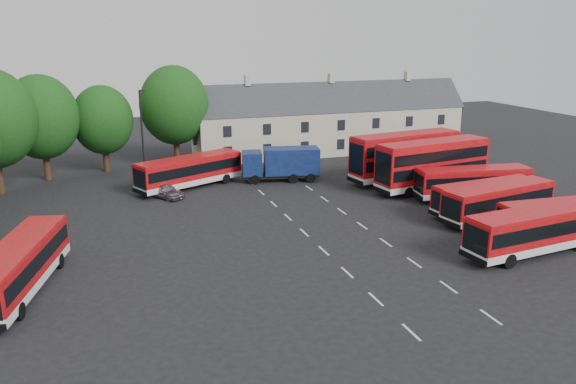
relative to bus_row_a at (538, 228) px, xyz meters
name	(u,v)px	position (x,y,z in m)	size (l,w,h in m)	color
ground	(314,241)	(-13.95, 7.29, -1.93)	(140.00, 140.00, 0.00)	black
lane_markings	(334,229)	(-11.45, 9.29, -1.92)	(5.15, 33.80, 0.01)	beige
treeline	(27,127)	(-34.69, 26.66, 4.76)	(29.92, 32.59, 12.01)	black
terrace_houses	(330,122)	(0.05, 37.29, 1.94)	(35.70, 7.13, 10.06)	beige
bus_row_a	(538,228)	(0.00, 0.00, 0.00)	(11.54, 3.76, 3.20)	silver
bus_row_b	(560,215)	(4.29, 2.39, -0.27)	(9.88, 2.90, 2.76)	silver
bus_row_c	(499,199)	(2.28, 6.93, -0.12)	(10.90, 4.21, 3.01)	silver
bus_row_d	(486,195)	(2.38, 8.66, -0.23)	(10.15, 3.22, 2.82)	silver
bus_row_e	(473,181)	(4.06, 12.72, -0.11)	(10.95, 4.02, 3.03)	silver
bus_dd_south	(433,162)	(2.25, 16.76, 0.89)	(12.31, 4.50, 4.94)	silver
bus_dd_north	(405,154)	(1.58, 20.87, 0.94)	(12.55, 4.59, 5.03)	silver
bus_west	(20,263)	(-33.65, 5.07, -0.07)	(5.11, 11.19, 3.09)	silver
bus_north	(190,169)	(-20.21, 25.30, -0.02)	(11.23, 7.03, 3.17)	silver
box_truck	(282,163)	(-10.63, 24.94, 0.04)	(8.31, 4.07, 3.49)	black
silver_car	(165,190)	(-23.06, 22.60, -1.22)	(1.67, 4.16, 1.42)	#96989D
lamppost	(143,136)	(-24.38, 27.39, 3.25)	(0.67, 0.42, 9.70)	black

